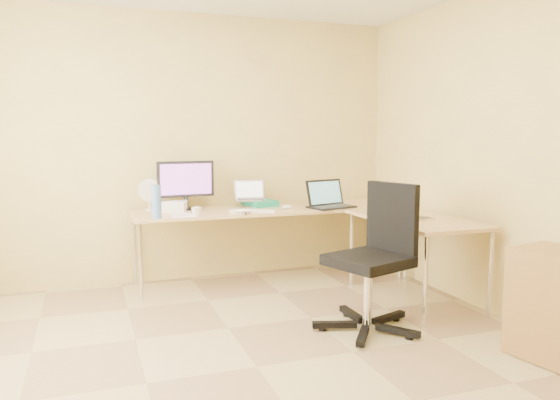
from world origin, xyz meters
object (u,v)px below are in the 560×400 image
object	(u,v)px
laptop_return	(411,205)
cabinet	(558,305)
mug	(196,212)
laptop_black	(332,194)
desk_fan	(150,196)
water_bottle	(156,202)
keyboard	(252,211)
desk_main	(271,245)
monitor	(186,185)
desk_return	(414,259)
office_chair	(368,264)
laptop_center	(250,191)

from	to	relation	value
laptop_return	cabinet	size ratio (longest dim) A/B	0.51
cabinet	laptop_return	bearing A→B (deg)	88.60
mug	laptop_return	distance (m)	1.84
laptop_black	desk_fan	size ratio (longest dim) A/B	1.57
laptop_black	laptop_return	distance (m)	0.92
water_bottle	cabinet	size ratio (longest dim) A/B	0.40
laptop_return	water_bottle	bearing A→B (deg)	54.86
laptop_black	mug	world-z (taller)	laptop_black
water_bottle	laptop_black	bearing A→B (deg)	3.46
water_bottle	desk_fan	bearing A→B (deg)	90.00
keyboard	mug	size ratio (longest dim) A/B	4.86
laptop_black	desk_fan	world-z (taller)	desk_fan
desk_main	monitor	world-z (taller)	monitor
desk_return	office_chair	distance (m)	0.91
mug	laptop_return	xyz separation A→B (m)	(1.67, -0.76, 0.08)
desk_main	water_bottle	xyz separation A→B (m)	(-1.13, -0.30, 0.51)
keyboard	mug	bearing A→B (deg)	-145.74
cabinet	desk_return	bearing A→B (deg)	84.61
desk_fan	office_chair	distance (m)	2.22
keyboard	desk_fan	xyz separation A→B (m)	(-0.88, 0.41, 0.13)
office_chair	cabinet	size ratio (longest dim) A/B	1.55
desk_main	keyboard	size ratio (longest dim) A/B	6.31
monitor	desk_fan	xyz separation A→B (m)	(-0.33, 0.04, -0.09)
desk_return	laptop_center	distance (m)	1.71
water_bottle	desk_return	bearing A→B (deg)	-18.49
desk_main	desk_fan	size ratio (longest dim) A/B	9.64
desk_return	water_bottle	size ratio (longest dim) A/B	4.56
monitor	laptop_return	distance (m)	2.08
mug	water_bottle	xyz separation A→B (m)	(-0.34, 0.00, 0.10)
laptop_center	cabinet	size ratio (longest dim) A/B	0.43
laptop_return	cabinet	bearing A→B (deg)	175.66
water_bottle	cabinet	bearing A→B (deg)	-42.84
desk_main	keyboard	xyz separation A→B (m)	(-0.25, -0.21, 0.37)
laptop_return	laptop_center	bearing A→B (deg)	25.69
monitor	mug	xyz separation A→B (m)	(0.01, -0.46, -0.19)
keyboard	office_chair	bearing A→B (deg)	-44.64
desk_return	laptop_black	xyz separation A→B (m)	(-0.42, 0.80, 0.50)
laptop_black	office_chair	xyz separation A→B (m)	(-0.32, -1.32, -0.37)
monitor	desk_fan	size ratio (longest dim) A/B	1.97
desk_return	desk_fan	xyz separation A→B (m)	(-2.10, 1.20, 0.50)
laptop_center	cabinet	distance (m)	2.91
desk_main	laptop_return	xyz separation A→B (m)	(0.89, -1.06, 0.48)
water_bottle	desk_fan	world-z (taller)	water_bottle
water_bottle	monitor	bearing A→B (deg)	54.19
laptop_center	keyboard	bearing A→B (deg)	-97.87
laptop_center	desk_fan	xyz separation A→B (m)	(-0.97, 0.02, -0.02)
desk_return	cabinet	bearing A→B (deg)	-83.82
laptop_return	office_chair	size ratio (longest dim) A/B	0.33
laptop_center	water_bottle	bearing A→B (deg)	-147.79
desk_fan	laptop_center	bearing A→B (deg)	5.18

